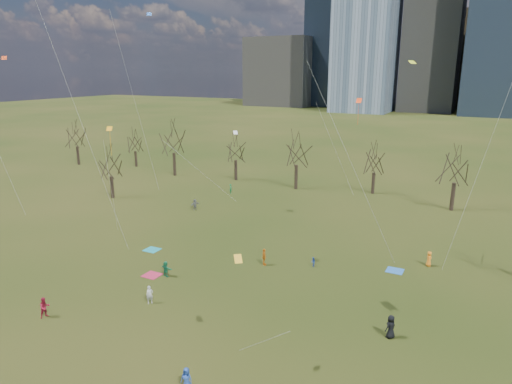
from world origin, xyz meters
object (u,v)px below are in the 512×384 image
at_px(blanket_teal, 152,250).
at_px(person_2, 45,307).
at_px(blanket_navy, 395,271).
at_px(blanket_crimson, 152,275).
at_px(person_1, 150,295).
at_px(person_4, 264,257).
at_px(person_0, 187,379).

relative_size(blanket_teal, person_2, 0.94).
distance_m(blanket_navy, blanket_crimson, 23.69).
bearing_deg(blanket_teal, person_2, -83.69).
bearing_deg(blanket_teal, person_1, -51.01).
bearing_deg(blanket_navy, person_1, -136.87).
distance_m(blanket_teal, person_4, 12.89).
height_order(blanket_navy, person_1, person_1).
xyz_separation_m(person_2, person_4, (11.05, 17.02, 0.01)).
relative_size(blanket_navy, blanket_crimson, 1.00).
xyz_separation_m(blanket_crimson, person_1, (3.40, -4.31, 0.77)).
bearing_deg(person_1, blanket_teal, 82.51).
bearing_deg(blanket_crimson, blanket_teal, 129.57).
bearing_deg(blanket_navy, person_4, -158.96).
height_order(person_0, person_2, person_2).
xyz_separation_m(blanket_navy, blanket_crimson, (-20.56, -11.76, 0.00)).
height_order(blanket_teal, blanket_navy, same).
relative_size(person_0, person_2, 0.88).
xyz_separation_m(blanket_teal, blanket_navy, (24.75, 6.69, 0.00)).
bearing_deg(person_4, person_1, 121.80).
distance_m(blanket_teal, blanket_navy, 25.64).
distance_m(blanket_crimson, person_2, 10.25).
height_order(blanket_teal, person_1, person_1).
height_order(blanket_crimson, person_2, person_2).
bearing_deg(person_4, blanket_crimson, 95.82).
bearing_deg(blanket_crimson, person_1, -51.70).
bearing_deg(person_2, person_1, -30.33).
bearing_deg(person_0, blanket_crimson, 126.82).
xyz_separation_m(blanket_teal, person_2, (1.66, -14.96, 0.84)).
bearing_deg(blanket_navy, blanket_crimson, -150.22).
xyz_separation_m(blanket_crimson, person_2, (-2.53, -9.89, 0.84)).
xyz_separation_m(blanket_teal, blanket_crimson, (4.19, -5.07, 0.00)).
height_order(person_0, person_1, person_1).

